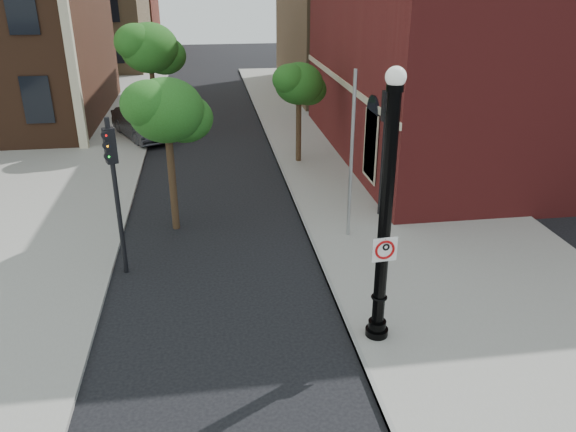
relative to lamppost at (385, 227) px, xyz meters
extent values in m
plane|color=black|center=(-2.62, -0.05, -2.92)|extent=(120.00, 120.00, 0.00)
cube|color=gray|center=(3.38, 9.95, -2.86)|extent=(8.00, 60.00, 0.12)
cube|color=gray|center=(-11.62, 17.95, -2.86)|extent=(10.00, 50.00, 0.12)
cube|color=gray|center=(-0.57, 9.95, -2.85)|extent=(0.10, 60.00, 0.14)
cube|color=black|center=(2.34, 8.95, -0.92)|extent=(0.08, 1.40, 2.40)
cube|color=beige|center=(2.35, 13.95, 0.58)|extent=(0.06, 16.00, 0.25)
cube|color=maroon|center=(-14.62, 57.95, 2.08)|extent=(12.00, 12.00, 10.00)
cylinder|color=black|center=(0.00, 0.00, -2.77)|extent=(0.53, 0.53, 0.29)
cylinder|color=black|center=(0.00, 0.00, -2.54)|extent=(0.42, 0.42, 0.24)
cylinder|color=black|center=(0.00, 0.00, 0.14)|extent=(0.29, 0.29, 5.53)
torus|color=black|center=(0.00, 0.00, -1.77)|extent=(0.38, 0.38, 0.06)
cylinder|color=black|center=(0.00, 0.00, 2.98)|extent=(0.34, 0.34, 0.14)
sphere|color=silver|center=(0.00, 0.00, 3.19)|extent=(0.42, 0.42, 0.42)
cube|color=white|center=(-0.01, -0.16, -0.47)|extent=(0.57, 0.06, 0.57)
cube|color=black|center=(-0.01, -0.16, -0.21)|extent=(0.57, 0.05, 0.05)
cube|color=black|center=(-0.01, -0.16, -0.73)|extent=(0.57, 0.05, 0.05)
cube|color=black|center=(-0.27, -0.18, -0.47)|extent=(0.05, 0.01, 0.57)
cube|color=black|center=(0.25, -0.14, -0.47)|extent=(0.05, 0.01, 0.57)
torus|color=#AF0708|center=(-0.01, -0.16, -0.47)|extent=(0.46, 0.09, 0.45)
cube|color=#AF0708|center=(-0.01, -0.16, -0.47)|extent=(0.32, 0.03, 0.32)
cube|color=black|center=(-0.06, -0.17, -0.47)|extent=(0.05, 0.01, 0.27)
torus|color=black|center=(0.01, -0.16, -0.41)|extent=(0.18, 0.07, 0.18)
cylinder|color=black|center=(-0.01, -0.16, -0.22)|extent=(0.03, 0.02, 0.03)
imported|color=#29292E|center=(-7.01, 18.63, -2.12)|extent=(3.55, 5.09, 1.59)
cylinder|color=black|center=(-6.22, 4.17, -0.65)|extent=(0.13, 0.13, 4.54)
cube|color=black|center=(-6.22, 4.17, 0.87)|extent=(0.36, 0.35, 0.95)
sphere|color=#E50505|center=(-6.27, 4.03, 1.20)|extent=(0.17, 0.17, 0.17)
sphere|color=#FF8C00|center=(-6.27, 4.03, 0.91)|extent=(0.17, 0.17, 0.17)
sphere|color=#00E519|center=(-6.27, 4.03, 0.63)|extent=(0.17, 0.17, 0.17)
cylinder|color=black|center=(2.18, 6.95, -0.55)|extent=(0.14, 0.14, 4.74)
cube|color=black|center=(2.18, 6.95, 1.03)|extent=(0.30, 0.28, 0.99)
sphere|color=#E50505|center=(2.18, 6.80, 1.38)|extent=(0.18, 0.18, 0.18)
sphere|color=#FF8C00|center=(2.18, 6.80, 1.08)|extent=(0.18, 0.18, 0.18)
sphere|color=#00E519|center=(2.18, 6.80, 0.79)|extent=(0.18, 0.18, 0.18)
cylinder|color=#999999|center=(0.67, 5.48, -0.22)|extent=(0.11, 0.11, 5.40)
cylinder|color=#322014|center=(-4.89, 7.05, -1.04)|extent=(0.24, 0.24, 3.76)
ellipsoid|color=#205115|center=(-4.89, 7.05, 1.11)|extent=(2.36, 2.36, 2.01)
ellipsoid|color=#205115|center=(-4.36, 7.48, 0.73)|extent=(1.83, 1.83, 1.55)
ellipsoid|color=#205115|center=(-5.38, 6.73, 1.38)|extent=(1.72, 1.72, 1.46)
cylinder|color=#322014|center=(-6.14, 17.53, -0.74)|extent=(0.24, 0.24, 4.36)
ellipsoid|color=#205115|center=(-6.14, 17.53, 1.75)|extent=(2.74, 2.74, 2.33)
ellipsoid|color=#205115|center=(-5.52, 18.02, 1.32)|extent=(2.12, 2.12, 1.80)
ellipsoid|color=#205115|center=(-6.70, 17.15, 2.07)|extent=(1.99, 1.99, 1.69)
cylinder|color=#322014|center=(0.35, 13.41, -1.25)|extent=(0.24, 0.24, 3.33)
ellipsoid|color=#205115|center=(0.35, 13.41, 0.65)|extent=(2.09, 2.09, 1.78)
ellipsoid|color=#205115|center=(0.82, 13.79, 0.32)|extent=(1.62, 1.62, 1.37)
ellipsoid|color=#205115|center=(-0.08, 13.13, 0.89)|extent=(1.52, 1.52, 1.29)
camera|label=1|loc=(-3.67, -10.58, 5.05)|focal=35.00mm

